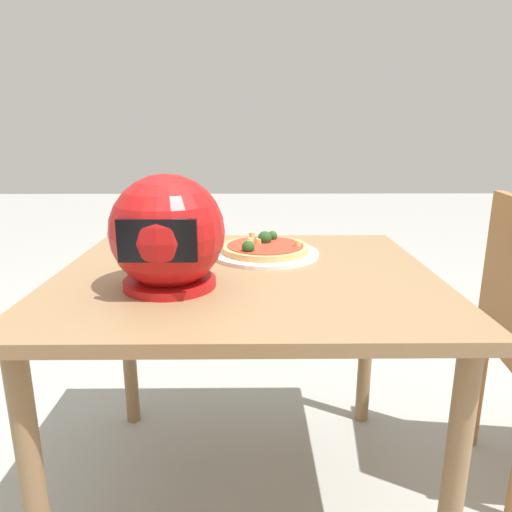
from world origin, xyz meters
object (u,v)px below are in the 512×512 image
dining_table (246,302)px  pizza (265,247)px  drinking_glass (154,226)px  motorcycle_helmet (168,234)px

dining_table → pizza: (-0.06, -0.17, 0.11)m
pizza → drinking_glass: 0.40m
dining_table → motorcycle_helmet: size_ratio=3.69×
pizza → drinking_glass: size_ratio=2.33×
dining_table → drinking_glass: 0.48m
dining_table → motorcycle_helmet: 0.31m
motorcycle_helmet → dining_table: bearing=-145.5°
dining_table → drinking_glass: (0.31, -0.33, 0.14)m
dining_table → drinking_glass: size_ratio=8.92×
dining_table → motorcycle_helmet: (0.18, 0.12, 0.22)m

